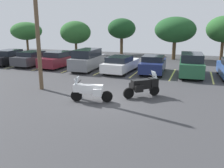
% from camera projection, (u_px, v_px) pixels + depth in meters
% --- Properties ---
extents(ground, '(44.00, 44.00, 0.10)m').
position_uv_depth(ground, '(106.00, 99.00, 13.22)').
color(ground, '#38383A').
extents(motorcycle_touring, '(2.19, 1.02, 1.33)m').
position_uv_depth(motorcycle_touring, '(90.00, 90.00, 12.53)').
color(motorcycle_touring, black).
rests_on(motorcycle_touring, ground).
extents(motorcycle_second, '(1.76, 1.58, 1.43)m').
position_uv_depth(motorcycle_second, '(143.00, 85.00, 13.35)').
color(motorcycle_second, black).
rests_on(motorcycle_second, ground).
extents(parking_stripes, '(27.07, 4.77, 0.01)m').
position_uv_depth(parking_stripes, '(120.00, 71.00, 20.93)').
color(parking_stripes, '#EAE066').
rests_on(parking_stripes, ground).
extents(car_black, '(2.11, 4.87, 1.47)m').
position_uv_depth(car_black, '(10.00, 57.00, 24.58)').
color(car_black, black).
rests_on(car_black, ground).
extents(car_charcoal, '(2.06, 4.60, 1.44)m').
position_uv_depth(car_charcoal, '(34.00, 58.00, 23.72)').
color(car_charcoal, '#38383D').
rests_on(car_charcoal, ground).
extents(car_maroon, '(2.20, 4.65, 1.50)m').
position_uv_depth(car_maroon, '(59.00, 59.00, 22.84)').
color(car_maroon, maroon).
rests_on(car_maroon, ground).
extents(car_grey, '(1.92, 4.70, 1.85)m').
position_uv_depth(car_grey, '(88.00, 60.00, 21.43)').
color(car_grey, slate).
rests_on(car_grey, ground).
extents(car_white, '(2.15, 4.75, 1.39)m').
position_uv_depth(car_white, '(121.00, 64.00, 20.35)').
color(car_white, white).
rests_on(car_white, ground).
extents(car_navy, '(2.09, 4.45, 1.48)m').
position_uv_depth(car_navy, '(153.00, 64.00, 20.01)').
color(car_navy, navy).
rests_on(car_navy, ground).
extents(car_green, '(2.03, 4.93, 1.80)m').
position_uv_depth(car_green, '(191.00, 65.00, 18.95)').
color(car_green, '#235638').
rests_on(car_green, ground).
extents(utility_pole, '(1.73, 0.72, 7.84)m').
position_uv_depth(utility_pole, '(37.00, 22.00, 14.15)').
color(utility_pole, brown).
rests_on(utility_pole, ground).
extents(tree_rear, '(3.87, 3.87, 4.95)m').
position_uv_depth(tree_rear, '(224.00, 29.00, 26.82)').
color(tree_rear, '#4C3823').
rests_on(tree_rear, ground).
extents(tree_far_right, '(4.07, 4.07, 4.44)m').
position_uv_depth(tree_far_right, '(76.00, 32.00, 31.92)').
color(tree_far_right, '#4C3823').
rests_on(tree_far_right, ground).
extents(tree_right, '(3.79, 3.79, 4.81)m').
position_uv_depth(tree_right, '(122.00, 29.00, 32.50)').
color(tree_right, '#4C3823').
rests_on(tree_right, ground).
extents(tree_center, '(4.39, 4.39, 4.34)m').
position_uv_depth(tree_center, '(26.00, 31.00, 34.50)').
color(tree_center, '#4C3823').
rests_on(tree_center, ground).
extents(tree_center_right, '(4.65, 4.65, 4.85)m').
position_uv_depth(tree_center_right, '(175.00, 30.00, 27.24)').
color(tree_center_right, '#4C3823').
rests_on(tree_center_right, ground).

